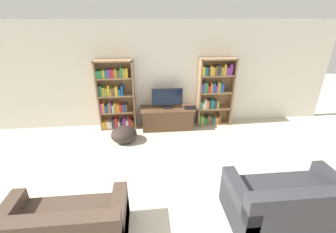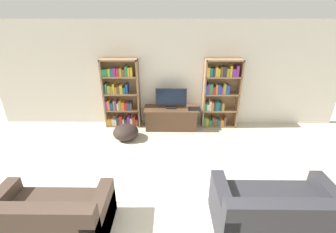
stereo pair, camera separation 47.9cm
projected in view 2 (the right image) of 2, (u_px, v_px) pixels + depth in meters
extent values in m
cube|color=silver|center=(167.00, 75.00, 5.63)|extent=(8.80, 0.06, 2.60)
cube|color=#93704C|center=(105.00, 94.00, 5.64)|extent=(0.04, 0.30, 1.74)
cube|color=#93704C|center=(138.00, 94.00, 5.63)|extent=(0.04, 0.30, 1.74)
cube|color=#93704C|center=(123.00, 92.00, 5.76)|extent=(0.89, 0.04, 1.74)
cube|color=#93704C|center=(118.00, 60.00, 5.29)|extent=(0.89, 0.30, 0.04)
cube|color=#93704C|center=(124.00, 124.00, 5.99)|extent=(0.85, 0.30, 0.04)
cube|color=gold|center=(110.00, 121.00, 5.93)|extent=(0.06, 0.24, 0.18)
cube|color=orange|center=(112.00, 121.00, 5.93)|extent=(0.04, 0.24, 0.20)
cube|color=silver|center=(114.00, 121.00, 5.93)|extent=(0.07, 0.24, 0.19)
cube|color=silver|center=(116.00, 121.00, 5.93)|extent=(0.05, 0.24, 0.17)
cube|color=#333338|center=(119.00, 120.00, 5.92)|extent=(0.07, 0.24, 0.23)
cube|color=#B72D28|center=(122.00, 120.00, 5.91)|extent=(0.07, 0.24, 0.26)
cube|color=silver|center=(124.00, 121.00, 5.93)|extent=(0.04, 0.24, 0.18)
cube|color=#333338|center=(126.00, 121.00, 5.93)|extent=(0.07, 0.24, 0.17)
cube|color=#7F338C|center=(129.00, 120.00, 5.91)|extent=(0.07, 0.24, 0.25)
cube|color=silver|center=(132.00, 121.00, 5.92)|extent=(0.06, 0.24, 0.20)
cube|color=#B72D28|center=(135.00, 120.00, 5.91)|extent=(0.07, 0.24, 0.24)
cube|color=brown|center=(137.00, 121.00, 5.92)|extent=(0.05, 0.24, 0.18)
cube|color=#93704C|center=(123.00, 109.00, 5.81)|extent=(0.85, 0.30, 0.04)
cube|color=#7F338C|center=(107.00, 105.00, 5.74)|extent=(0.05, 0.24, 0.23)
cube|color=orange|center=(110.00, 104.00, 5.74)|extent=(0.06, 0.24, 0.24)
cube|color=#234C99|center=(113.00, 105.00, 5.75)|extent=(0.07, 0.24, 0.19)
cube|color=#9E9333|center=(115.00, 104.00, 5.74)|extent=(0.04, 0.24, 0.24)
cube|color=#7F338C|center=(117.00, 104.00, 5.74)|extent=(0.04, 0.24, 0.25)
cube|color=silver|center=(119.00, 106.00, 5.75)|extent=(0.04, 0.24, 0.18)
cube|color=#9E9333|center=(120.00, 105.00, 5.74)|extent=(0.06, 0.24, 0.24)
cube|color=orange|center=(123.00, 105.00, 5.74)|extent=(0.07, 0.24, 0.21)
cube|color=#B72D28|center=(126.00, 105.00, 5.74)|extent=(0.08, 0.24, 0.20)
cube|color=#234C99|center=(129.00, 105.00, 5.74)|extent=(0.06, 0.24, 0.19)
cube|color=brown|center=(131.00, 106.00, 5.75)|extent=(0.04, 0.24, 0.19)
cube|color=#93704C|center=(121.00, 93.00, 5.63)|extent=(0.85, 0.30, 0.04)
cube|color=#333338|center=(105.00, 88.00, 5.56)|extent=(0.04, 0.24, 0.24)
cube|color=#2D7F47|center=(107.00, 88.00, 5.56)|extent=(0.04, 0.24, 0.25)
cube|color=#9E9333|center=(110.00, 89.00, 5.57)|extent=(0.07, 0.24, 0.21)
cube|color=#9E9333|center=(112.00, 89.00, 5.57)|extent=(0.04, 0.24, 0.19)
cube|color=gold|center=(114.00, 88.00, 5.56)|extent=(0.05, 0.24, 0.25)
cube|color=#9E9333|center=(117.00, 90.00, 5.57)|extent=(0.04, 0.24, 0.17)
cube|color=brown|center=(119.00, 89.00, 5.57)|extent=(0.06, 0.24, 0.20)
cube|color=gold|center=(122.00, 89.00, 5.56)|extent=(0.07, 0.24, 0.22)
cube|color=#196B75|center=(125.00, 90.00, 5.57)|extent=(0.06, 0.24, 0.16)
cube|color=#234C99|center=(127.00, 88.00, 5.56)|extent=(0.05, 0.24, 0.25)
cube|color=#93704C|center=(120.00, 76.00, 5.45)|extent=(0.85, 0.30, 0.04)
cube|color=#2D7F47|center=(104.00, 72.00, 5.40)|extent=(0.07, 0.24, 0.17)
cube|color=#2D7F47|center=(107.00, 72.00, 5.40)|extent=(0.07, 0.24, 0.17)
cube|color=gold|center=(110.00, 72.00, 5.39)|extent=(0.05, 0.24, 0.19)
cube|color=#196B75|center=(112.00, 72.00, 5.39)|extent=(0.06, 0.24, 0.18)
cube|color=#7F338C|center=(115.00, 72.00, 5.39)|extent=(0.07, 0.24, 0.20)
cube|color=#B72D28|center=(118.00, 72.00, 5.39)|extent=(0.07, 0.24, 0.19)
cube|color=#9E9333|center=(121.00, 72.00, 5.39)|extent=(0.06, 0.24, 0.20)
cube|color=brown|center=(124.00, 72.00, 5.39)|extent=(0.07, 0.24, 0.17)
cube|color=#2D7F47|center=(127.00, 71.00, 5.38)|extent=(0.06, 0.24, 0.24)
cube|color=gold|center=(129.00, 72.00, 5.38)|extent=(0.04, 0.24, 0.21)
cube|color=gold|center=(132.00, 71.00, 5.38)|extent=(0.06, 0.24, 0.21)
cube|color=#93704C|center=(204.00, 94.00, 5.62)|extent=(0.04, 0.30, 1.74)
cube|color=#93704C|center=(238.00, 94.00, 5.61)|extent=(0.04, 0.30, 1.74)
cube|color=#93704C|center=(220.00, 93.00, 5.73)|extent=(0.89, 0.04, 1.74)
cube|color=#93704C|center=(224.00, 60.00, 5.26)|extent=(0.89, 0.30, 0.04)
cube|color=#93704C|center=(218.00, 125.00, 5.96)|extent=(0.85, 0.30, 0.04)
cube|color=#2D7F47|center=(204.00, 120.00, 5.89)|extent=(0.05, 0.24, 0.24)
cube|color=#9E9333|center=(206.00, 121.00, 5.90)|extent=(0.08, 0.24, 0.21)
cube|color=#2D7F47|center=(210.00, 122.00, 5.91)|extent=(0.08, 0.24, 0.17)
cube|color=brown|center=(213.00, 121.00, 5.89)|extent=(0.06, 0.24, 0.23)
cube|color=brown|center=(215.00, 121.00, 5.90)|extent=(0.07, 0.24, 0.20)
cube|color=#196B75|center=(218.00, 122.00, 5.91)|extent=(0.08, 0.24, 0.17)
cube|color=orange|center=(221.00, 122.00, 5.90)|extent=(0.08, 0.24, 0.17)
cube|color=brown|center=(224.00, 120.00, 5.89)|extent=(0.05, 0.24, 0.24)
cube|color=#93704C|center=(219.00, 110.00, 5.78)|extent=(0.85, 0.30, 0.04)
cube|color=#2D7F47|center=(205.00, 106.00, 5.72)|extent=(0.06, 0.24, 0.19)
cube|color=silver|center=(207.00, 106.00, 5.73)|extent=(0.05, 0.24, 0.16)
cube|color=silver|center=(210.00, 105.00, 5.71)|extent=(0.05, 0.24, 0.24)
cube|color=orange|center=(212.00, 105.00, 5.72)|extent=(0.05, 0.24, 0.21)
cube|color=#333338|center=(214.00, 105.00, 5.72)|extent=(0.05, 0.24, 0.22)
cube|color=#196B75|center=(217.00, 105.00, 5.71)|extent=(0.08, 0.24, 0.23)
cube|color=#333338|center=(220.00, 106.00, 5.72)|extent=(0.07, 0.24, 0.21)
cube|color=#9E9333|center=(222.00, 106.00, 5.72)|extent=(0.05, 0.24, 0.20)
cube|color=#93704C|center=(221.00, 94.00, 5.60)|extent=(0.85, 0.30, 0.04)
cube|color=#234C99|center=(206.00, 89.00, 5.54)|extent=(0.04, 0.24, 0.22)
cube|color=#7F338C|center=(208.00, 88.00, 5.53)|extent=(0.04, 0.24, 0.25)
cube|color=#2D7F47|center=(210.00, 88.00, 5.53)|extent=(0.08, 0.24, 0.25)
cube|color=#B72D28|center=(213.00, 90.00, 5.55)|extent=(0.06, 0.24, 0.18)
cube|color=orange|center=(216.00, 89.00, 5.54)|extent=(0.04, 0.24, 0.23)
cube|color=#234C99|center=(219.00, 89.00, 5.54)|extent=(0.07, 0.24, 0.23)
cube|color=#7F338C|center=(221.00, 90.00, 5.55)|extent=(0.05, 0.24, 0.18)
cube|color=#9E9333|center=(224.00, 88.00, 5.53)|extent=(0.07, 0.24, 0.26)
cube|color=#234C99|center=(227.00, 89.00, 5.53)|extent=(0.08, 0.24, 0.23)
cube|color=#93704C|center=(223.00, 77.00, 5.43)|extent=(0.85, 0.30, 0.04)
cube|color=gold|center=(208.00, 72.00, 5.36)|extent=(0.07, 0.24, 0.22)
cube|color=#196B75|center=(211.00, 72.00, 5.37)|extent=(0.06, 0.24, 0.21)
cube|color=#333338|center=(213.00, 72.00, 5.36)|extent=(0.05, 0.24, 0.21)
cube|color=gold|center=(216.00, 71.00, 5.36)|extent=(0.06, 0.24, 0.22)
cube|color=gold|center=(218.00, 72.00, 5.37)|extent=(0.05, 0.24, 0.19)
cube|color=brown|center=(221.00, 71.00, 5.36)|extent=(0.05, 0.24, 0.23)
cube|color=#333338|center=(224.00, 71.00, 5.36)|extent=(0.08, 0.24, 0.24)
cube|color=#9E9333|center=(227.00, 72.00, 5.36)|extent=(0.07, 0.24, 0.20)
cube|color=gold|center=(230.00, 71.00, 5.35)|extent=(0.05, 0.24, 0.26)
cube|color=#7F338C|center=(233.00, 72.00, 5.36)|extent=(0.08, 0.24, 0.19)
cube|color=#7F338C|center=(237.00, 71.00, 5.35)|extent=(0.06, 0.24, 0.26)
cube|color=brown|center=(171.00, 119.00, 5.75)|extent=(1.27, 0.51, 0.51)
cube|color=brown|center=(171.00, 109.00, 5.64)|extent=(1.35, 0.55, 0.04)
cube|color=black|center=(171.00, 107.00, 5.64)|extent=(0.24, 0.16, 0.03)
cylinder|color=black|center=(171.00, 106.00, 5.62)|extent=(0.04, 0.04, 0.05)
cube|color=black|center=(171.00, 97.00, 5.52)|extent=(0.76, 0.04, 0.43)
cube|color=black|center=(171.00, 97.00, 5.51)|extent=(0.71, 0.00, 0.39)
cube|color=#28282D|center=(194.00, 109.00, 5.56)|extent=(0.31, 0.22, 0.02)
cube|color=black|center=(194.00, 108.00, 5.56)|extent=(0.30, 0.21, 0.00)
cube|color=white|center=(161.00, 168.00, 4.30)|extent=(2.32, 1.76, 0.02)
cube|color=#423328|center=(52.00, 221.00, 2.95)|extent=(1.51, 0.85, 0.39)
cube|color=#423328|center=(29.00, 221.00, 2.48)|extent=(1.51, 0.18, 0.40)
cube|color=#423328|center=(101.00, 217.00, 2.91)|extent=(0.18, 0.85, 0.57)
cube|color=#2D2D33|center=(274.00, 216.00, 3.00)|extent=(1.61, 0.92, 0.44)
cube|color=#2D2D33|center=(296.00, 216.00, 2.50)|extent=(1.61, 0.18, 0.38)
cube|color=#2D2D33|center=(222.00, 211.00, 2.98)|extent=(0.18, 0.92, 0.62)
cube|color=#2D2D33|center=(330.00, 211.00, 2.96)|extent=(0.18, 0.92, 0.62)
ellipsoid|color=#2D231E|center=(126.00, 132.00, 5.25)|extent=(0.59, 0.59, 0.35)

